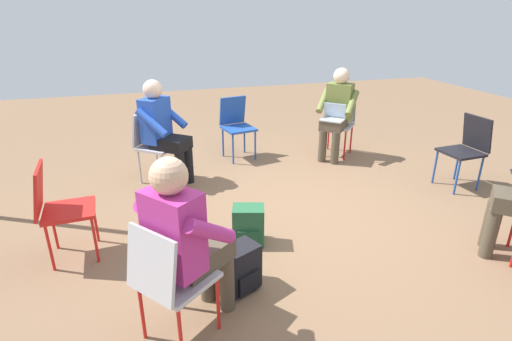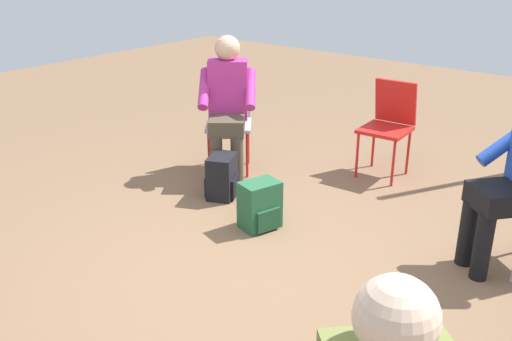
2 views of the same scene
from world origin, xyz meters
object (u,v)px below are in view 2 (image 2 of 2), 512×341
at_px(chair_southwest, 229,117).
at_px(backpack_by_empty_chair, 222,179).
at_px(backpack_near_laptop_user, 260,208).
at_px(chair_west, 389,121).
at_px(person_in_magenta, 228,100).

height_order(chair_southwest, backpack_by_empty_chair, chair_southwest).
bearing_deg(backpack_near_laptop_user, chair_southwest, -128.20).
bearing_deg(backpack_near_laptop_user, backpack_by_empty_chair, -111.55).
relative_size(chair_west, person_in_magenta, 0.69).
bearing_deg(chair_southwest, chair_west, 174.78).
relative_size(person_in_magenta, backpack_near_laptop_user, 3.44).
distance_m(chair_west, backpack_near_laptop_user, 1.60).
xyz_separation_m(chair_southwest, chair_west, (-0.78, 1.20, 0.00)).
height_order(chair_west, backpack_near_laptop_user, chair_west).
height_order(chair_west, backpack_by_empty_chair, chair_west).
xyz_separation_m(chair_southwest, backpack_near_laptop_user, (0.77, 0.98, -0.34)).
bearing_deg(backpack_by_empty_chair, person_in_magenta, -144.62).
height_order(chair_southwest, person_in_magenta, person_in_magenta).
relative_size(chair_west, backpack_by_empty_chair, 2.36).
distance_m(chair_southwest, person_in_magenta, 0.26).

